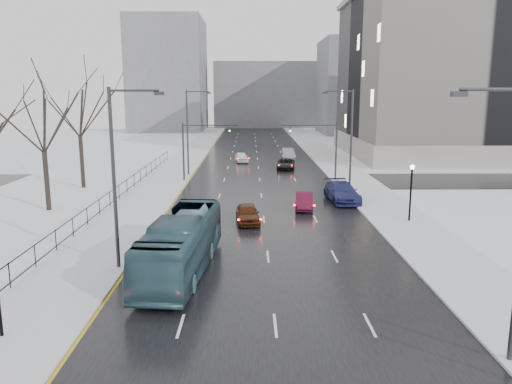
{
  "coord_description": "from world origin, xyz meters",
  "views": [
    {
      "loc": [
        -1.03,
        -6.53,
        9.7
      ],
      "look_at": [
        -0.63,
        29.47,
        2.5
      ],
      "focal_mm": 35.0,
      "sensor_mm": 36.0,
      "label": 1
    }
  ],
  "objects_px": {
    "streetlight_l_near": "(118,170)",
    "sedan_right_cross": "(286,164)",
    "sedan_right_far": "(342,192)",
    "sedan_right_distant": "(288,154)",
    "lamppost_r_mid": "(411,184)",
    "mast_signal_left": "(193,145)",
    "no_uturn_sign": "(350,166)",
    "sedan_right_near": "(304,201)",
    "tree_park_e": "(84,189)",
    "streetlight_r_mid": "(349,137)",
    "sedan_center_near": "(248,214)",
    "sedan_center_far": "(241,157)",
    "tree_park_d": "(49,211)",
    "mast_signal_right": "(327,144)",
    "streetlight_l_far": "(189,128)",
    "bus": "(181,244)"
  },
  "relations": [
    {
      "from": "bus",
      "to": "sedan_right_near",
      "type": "bearing_deg",
      "value": 66.05
    },
    {
      "from": "sedan_right_near",
      "to": "sedan_right_far",
      "type": "distance_m",
      "value": 4.7
    },
    {
      "from": "mast_signal_right",
      "to": "streetlight_r_mid",
      "type": "bearing_deg",
      "value": -84.0
    },
    {
      "from": "streetlight_r_mid",
      "to": "sedan_center_near",
      "type": "bearing_deg",
      "value": -133.22
    },
    {
      "from": "mast_signal_right",
      "to": "sedan_right_near",
      "type": "xyz_separation_m",
      "value": [
        -3.83,
        -13.57,
        -3.38
      ]
    },
    {
      "from": "mast_signal_left",
      "to": "sedan_right_cross",
      "type": "bearing_deg",
      "value": 39.52
    },
    {
      "from": "tree_park_d",
      "to": "sedan_center_far",
      "type": "xyz_separation_m",
      "value": [
        15.48,
        29.51,
        0.73
      ]
    },
    {
      "from": "streetlight_r_mid",
      "to": "sedan_center_far",
      "type": "relative_size",
      "value": 2.48
    },
    {
      "from": "lamppost_r_mid",
      "to": "sedan_right_near",
      "type": "distance_m",
      "value": 8.99
    },
    {
      "from": "lamppost_r_mid",
      "to": "sedan_right_near",
      "type": "bearing_deg",
      "value": 149.42
    },
    {
      "from": "tree_park_d",
      "to": "sedan_right_near",
      "type": "bearing_deg",
      "value": 1.16
    },
    {
      "from": "tree_park_e",
      "to": "mast_signal_right",
      "type": "distance_m",
      "value": 26.16
    },
    {
      "from": "no_uturn_sign",
      "to": "sedan_center_near",
      "type": "bearing_deg",
      "value": -126.7
    },
    {
      "from": "bus",
      "to": "sedan_right_far",
      "type": "height_order",
      "value": "bus"
    },
    {
      "from": "streetlight_l_near",
      "to": "mast_signal_right",
      "type": "height_order",
      "value": "streetlight_l_near"
    },
    {
      "from": "streetlight_l_near",
      "to": "sedan_right_distant",
      "type": "height_order",
      "value": "streetlight_l_near"
    },
    {
      "from": "tree_park_d",
      "to": "sedan_right_distant",
      "type": "distance_m",
      "value": 39.34
    },
    {
      "from": "streetlight_l_far",
      "to": "no_uturn_sign",
      "type": "height_order",
      "value": "streetlight_l_far"
    },
    {
      "from": "lamppost_r_mid",
      "to": "sedan_right_distant",
      "type": "xyz_separation_m",
      "value": [
        -6.5,
        36.4,
        -2.1
      ]
    },
    {
      "from": "sedan_right_cross",
      "to": "sedan_right_distant",
      "type": "relative_size",
      "value": 0.98
    },
    {
      "from": "mast_signal_left",
      "to": "no_uturn_sign",
      "type": "xyz_separation_m",
      "value": [
        16.53,
        -4.0,
        -1.81
      ]
    },
    {
      "from": "streetlight_r_mid",
      "to": "sedan_right_cross",
      "type": "xyz_separation_m",
      "value": [
        -4.67,
        16.93,
        -4.91
      ]
    },
    {
      "from": "mast_signal_right",
      "to": "tree_park_d",
      "type": "bearing_deg",
      "value": -150.88
    },
    {
      "from": "sedan_center_far",
      "to": "streetlight_l_far",
      "type": "bearing_deg",
      "value": -124.87
    },
    {
      "from": "tree_park_e",
      "to": "no_uturn_sign",
      "type": "xyz_separation_m",
      "value": [
        27.4,
        0.0,
        2.3
      ]
    },
    {
      "from": "tree_park_e",
      "to": "sedan_right_far",
      "type": "bearing_deg",
      "value": -14.73
    },
    {
      "from": "lamppost_r_mid",
      "to": "sedan_center_far",
      "type": "xyz_separation_m",
      "value": [
        -13.32,
        33.51,
        -2.22
      ]
    },
    {
      "from": "mast_signal_left",
      "to": "sedan_center_far",
      "type": "bearing_deg",
      "value": 72.13
    },
    {
      "from": "no_uturn_sign",
      "to": "bus",
      "type": "xyz_separation_m",
      "value": [
        -14.0,
        -24.47,
        -0.69
      ]
    },
    {
      "from": "sedan_right_far",
      "to": "sedan_center_near",
      "type": "bearing_deg",
      "value": -143.51
    },
    {
      "from": "no_uturn_sign",
      "to": "streetlight_l_near",
      "type": "bearing_deg",
      "value": -125.89
    },
    {
      "from": "streetlight_r_mid",
      "to": "sedan_right_cross",
      "type": "relative_size",
      "value": 2.09
    },
    {
      "from": "no_uturn_sign",
      "to": "tree_park_d",
      "type": "bearing_deg",
      "value": -159.68
    },
    {
      "from": "mast_signal_right",
      "to": "mast_signal_left",
      "type": "relative_size",
      "value": 1.0
    },
    {
      "from": "streetlight_r_mid",
      "to": "sedan_right_distant",
      "type": "xyz_separation_m",
      "value": [
        -3.67,
        26.4,
        -4.77
      ]
    },
    {
      "from": "sedan_center_near",
      "to": "mast_signal_right",
      "type": "bearing_deg",
      "value": 59.79
    },
    {
      "from": "streetlight_l_near",
      "to": "sedan_right_cross",
      "type": "distance_m",
      "value": 39.04
    },
    {
      "from": "sedan_center_far",
      "to": "lamppost_r_mid",
      "type": "bearing_deg",
      "value": -76.27
    },
    {
      "from": "sedan_right_far",
      "to": "sedan_right_distant",
      "type": "height_order",
      "value": "sedan_right_far"
    },
    {
      "from": "sedan_right_near",
      "to": "sedan_right_cross",
      "type": "height_order",
      "value": "sedan_right_near"
    },
    {
      "from": "sedan_right_near",
      "to": "sedan_center_far",
      "type": "bearing_deg",
      "value": 107.54
    },
    {
      "from": "streetlight_l_far",
      "to": "sedan_right_near",
      "type": "relative_size",
      "value": 2.41
    },
    {
      "from": "sedan_right_cross",
      "to": "streetlight_r_mid",
      "type": "bearing_deg",
      "value": -69.09
    },
    {
      "from": "tree_park_e",
      "to": "sedan_right_far",
      "type": "xyz_separation_m",
      "value": [
        25.4,
        -6.68,
        0.9
      ]
    },
    {
      "from": "streetlight_l_far",
      "to": "sedan_right_far",
      "type": "distance_m",
      "value": 21.77
    },
    {
      "from": "no_uturn_sign",
      "to": "sedan_right_near",
      "type": "height_order",
      "value": "no_uturn_sign"
    },
    {
      "from": "streetlight_l_near",
      "to": "sedan_right_cross",
      "type": "relative_size",
      "value": 2.09
    },
    {
      "from": "lamppost_r_mid",
      "to": "mast_signal_left",
      "type": "height_order",
      "value": "mast_signal_left"
    },
    {
      "from": "streetlight_l_near",
      "to": "sedan_center_far",
      "type": "bearing_deg",
      "value": 82.35
    },
    {
      "from": "sedan_right_cross",
      "to": "sedan_right_far",
      "type": "relative_size",
      "value": 0.81
    }
  ]
}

